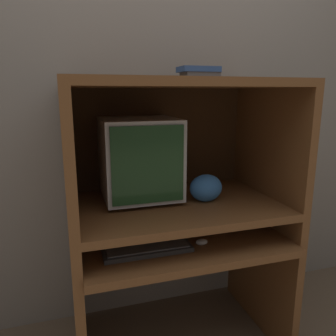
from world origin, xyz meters
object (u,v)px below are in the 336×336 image
at_px(keyboard, 147,249).
at_px(mouse, 202,242).
at_px(book_stack, 199,73).
at_px(crt_monitor, 140,158).
at_px(snack_bag, 206,188).

xyz_separation_m(keyboard, mouse, (0.25, -0.01, 0.00)).
distance_m(mouse, book_stack, 0.80).
height_order(crt_monitor, mouse, crt_monitor).
bearing_deg(crt_monitor, keyboard, -96.43).
distance_m(keyboard, book_stack, 0.86).
height_order(mouse, snack_bag, snack_bag).
bearing_deg(keyboard, book_stack, 36.29).
xyz_separation_m(mouse, snack_bag, (0.08, 0.15, 0.21)).
relative_size(mouse, snack_bag, 0.34).
height_order(keyboard, snack_bag, snack_bag).
distance_m(mouse, snack_bag, 0.27).
relative_size(crt_monitor, book_stack, 2.16).
distance_m(crt_monitor, keyboard, 0.45).
relative_size(crt_monitor, keyboard, 1.04).
xyz_separation_m(keyboard, snack_bag, (0.33, 0.14, 0.21)).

